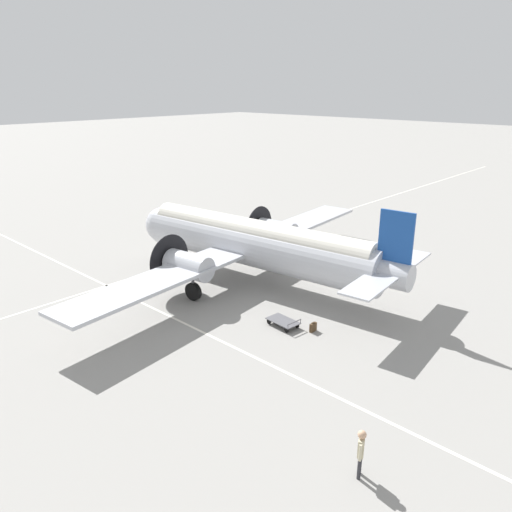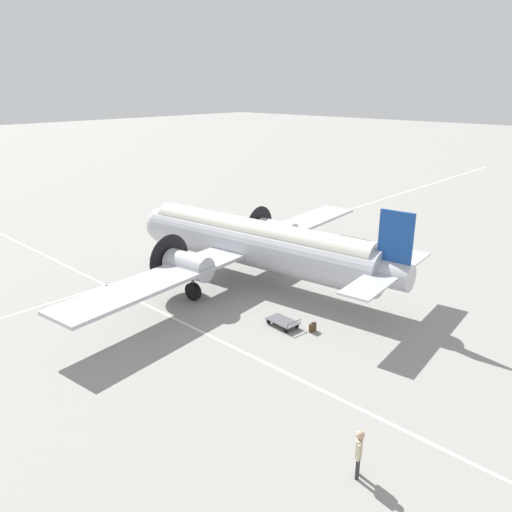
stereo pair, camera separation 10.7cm
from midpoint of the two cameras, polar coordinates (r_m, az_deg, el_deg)
name	(u,v)px [view 1 (the left image)]	position (r m, az deg, el deg)	size (l,w,h in m)	color
ground_plane	(256,282)	(32.63, -0.09, -2.95)	(300.00, 300.00, 0.00)	gray
apron_line_eastwest	(191,259)	(37.12, -7.51, -0.34)	(120.00, 0.16, 0.01)	silver
apron_line_northsouth	(170,316)	(28.33, -9.93, -6.80)	(0.16, 120.00, 0.01)	silver
airliner_main	(250,242)	(32.00, -0.73, 1.58)	(27.04, 19.88, 6.08)	silver
crew_foreground	(361,449)	(17.54, 11.72, -20.76)	(0.56, 0.36, 1.78)	#2D2D33
suitcase_near_door	(313,327)	(26.38, 6.43, -8.09)	(0.45, 0.16, 0.51)	#47331E
baggage_cart	(283,321)	(26.77, 3.01, -7.48)	(1.15, 1.82, 0.56)	#56565B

